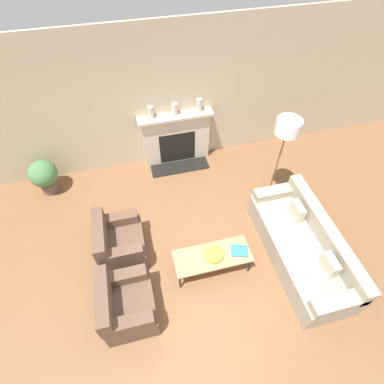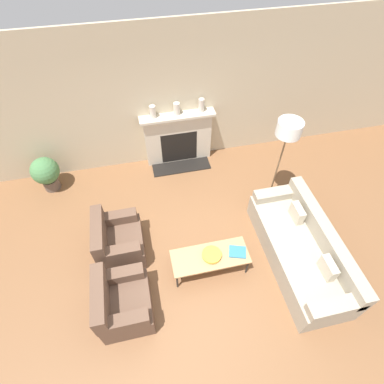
% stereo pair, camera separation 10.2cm
% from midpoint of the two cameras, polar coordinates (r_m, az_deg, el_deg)
% --- Properties ---
extents(ground_plane, '(18.00, 18.00, 0.00)m').
position_cam_midpoint_polar(ground_plane, '(5.13, 1.56, -15.85)').
color(ground_plane, brown).
extents(wall_back, '(18.00, 0.06, 2.90)m').
position_cam_midpoint_polar(wall_back, '(6.04, -5.11, 17.04)').
color(wall_back, '#BCAD8E').
rests_on(wall_back, ground_plane).
extents(fireplace, '(1.52, 0.59, 1.18)m').
position_cam_midpoint_polar(fireplace, '(6.46, -2.18, 10.10)').
color(fireplace, beige).
rests_on(fireplace, ground_plane).
extents(couch, '(0.91, 2.29, 0.78)m').
position_cam_midpoint_polar(couch, '(5.35, 20.59, -10.17)').
color(couch, '#9E937F').
rests_on(couch, ground_plane).
extents(armchair_near, '(0.74, 0.86, 0.84)m').
position_cam_midpoint_polar(armchair_near, '(4.72, -12.57, -19.93)').
color(armchair_near, brown).
rests_on(armchair_near, ground_plane).
extents(armchair_far, '(0.74, 0.86, 0.84)m').
position_cam_midpoint_polar(armchair_far, '(5.21, -13.42, -9.11)').
color(armchair_far, brown).
rests_on(armchair_far, ground_plane).
extents(coffee_table, '(1.23, 0.49, 0.40)m').
position_cam_midpoint_polar(coffee_table, '(4.88, 4.07, -12.27)').
color(coffee_table, tan).
rests_on(coffee_table, ground_plane).
extents(bowl, '(0.31, 0.31, 0.06)m').
position_cam_midpoint_polar(bowl, '(4.82, 4.38, -11.82)').
color(bowl, gold).
rests_on(bowl, coffee_table).
extents(book, '(0.32, 0.29, 0.02)m').
position_cam_midpoint_polar(book, '(4.92, 9.25, -11.19)').
color(book, teal).
rests_on(book, coffee_table).
extents(floor_lamp, '(0.42, 0.42, 1.80)m').
position_cam_midpoint_polar(floor_lamp, '(5.26, 18.26, 10.30)').
color(floor_lamp, brown).
rests_on(floor_lamp, ground_plane).
extents(mantel_vase_left, '(0.12, 0.12, 0.25)m').
position_cam_midpoint_polar(mantel_vase_left, '(5.99, -7.00, 14.94)').
color(mantel_vase_left, beige).
rests_on(mantel_vase_left, fireplace).
extents(mantel_vase_center_left, '(0.13, 0.13, 0.25)m').
position_cam_midpoint_polar(mantel_vase_center_left, '(6.04, -2.44, 15.56)').
color(mantel_vase_center_left, beige).
rests_on(mantel_vase_center_left, fireplace).
extents(mantel_vase_center_right, '(0.11, 0.11, 0.27)m').
position_cam_midpoint_polar(mantel_vase_center_right, '(6.12, 2.29, 16.20)').
color(mantel_vase_center_right, beige).
rests_on(mantel_vase_center_right, fireplace).
extents(potted_plant, '(0.54, 0.54, 0.76)m').
position_cam_midpoint_polar(potted_plant, '(6.55, -25.68, 3.38)').
color(potted_plant, brown).
rests_on(potted_plant, ground_plane).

